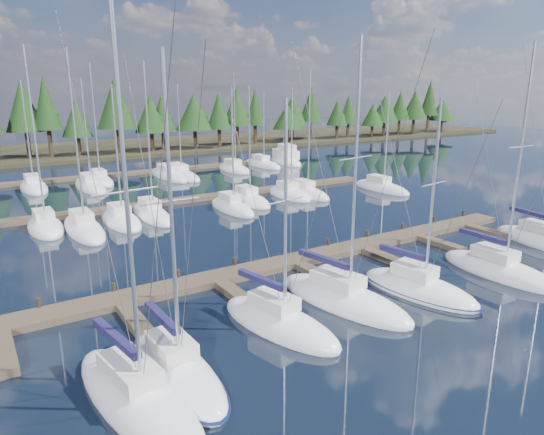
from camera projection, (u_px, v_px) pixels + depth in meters
ground at (216, 224)px, 43.62m from camera, size 260.00×260.00×0.00m
far_shore at (77, 151)px, 92.47m from camera, size 220.00×30.00×0.60m
main_dock at (297, 264)px, 33.26m from camera, size 44.00×6.13×0.90m
back_docks at (146, 186)px, 59.54m from camera, size 50.00×21.80×0.40m
front_sailboat_0 at (137, 398)px, 18.71m from camera, size 4.08×9.47×15.48m
front_sailboat_1 at (176, 371)px, 20.50m from camera, size 3.06×8.10×14.08m
front_sailboat_2 at (279, 322)px, 24.77m from camera, size 4.24×8.18×12.26m
front_sailboat_3 at (343, 298)px, 27.60m from camera, size 4.61×9.46×15.19m
front_sailboat_4 at (418, 288)px, 28.98m from camera, size 4.27×8.24×12.18m
front_sailboat_5 at (498, 270)px, 31.88m from camera, size 2.87×8.42×15.31m
front_sailboat_6 at (542, 241)px, 37.89m from camera, size 3.86×8.88×16.02m
back_sailboat_rows at (163, 191)px, 56.39m from camera, size 46.72×32.82×15.97m
motor_yacht_right at (286, 160)px, 79.39m from camera, size 5.25×10.57×5.07m
tree_line at (80, 115)px, 82.20m from camera, size 186.90×11.57×13.81m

